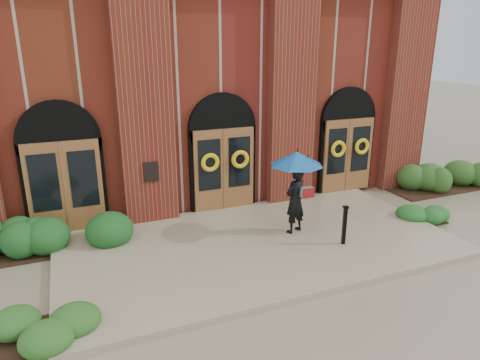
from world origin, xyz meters
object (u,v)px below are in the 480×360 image
man_with_umbrella (296,177)px  hedge_wall_left (41,233)px  metal_post (344,224)px  hedge_wall_right (438,177)px

man_with_umbrella → hedge_wall_left: size_ratio=0.66×
metal_post → hedge_wall_right: (6.05, 2.76, -0.25)m
hedge_wall_left → man_with_umbrella: bearing=-16.3°
man_with_umbrella → metal_post: man_with_umbrella is taller
metal_post → hedge_wall_right: metal_post is taller
hedge_wall_left → hedge_wall_right: hedge_wall_right is taller
metal_post → hedge_wall_right: 6.65m
man_with_umbrella → hedge_wall_right: size_ratio=0.66×
man_with_umbrella → hedge_wall_right: 7.15m
man_with_umbrella → hedge_wall_right: bearing=173.4°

